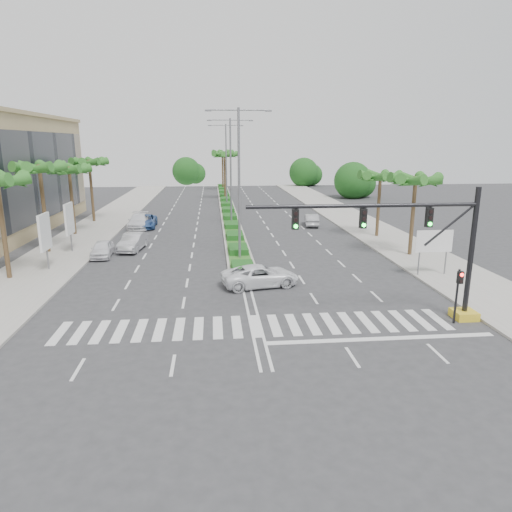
{
  "coord_description": "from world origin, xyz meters",
  "views": [
    {
      "loc": [
        -2.11,
        -22.31,
        9.4
      ],
      "look_at": [
        0.32,
        3.23,
        3.0
      ],
      "focal_mm": 32.0,
      "sensor_mm": 36.0,
      "label": 1
    }
  ],
  "objects_px": {
    "car_parked_a": "(102,249)",
    "car_parked_b": "(133,242)",
    "car_parked_d": "(139,221)",
    "car_right": "(312,220)",
    "car_parked_c": "(145,221)",
    "car_crossing": "(260,276)"
  },
  "relations": [
    {
      "from": "car_parked_d",
      "to": "car_crossing",
      "type": "height_order",
      "value": "car_parked_d"
    },
    {
      "from": "car_parked_a",
      "to": "car_parked_b",
      "type": "xyz_separation_m",
      "value": [
        2.18,
        2.26,
        0.09
      ]
    },
    {
      "from": "car_parked_b",
      "to": "car_right",
      "type": "bearing_deg",
      "value": 37.68
    },
    {
      "from": "car_parked_a",
      "to": "car_crossing",
      "type": "bearing_deg",
      "value": -39.74
    },
    {
      "from": "car_right",
      "to": "car_parked_d",
      "type": "bearing_deg",
      "value": 6.72
    },
    {
      "from": "car_crossing",
      "to": "car_right",
      "type": "relative_size",
      "value": 1.23
    },
    {
      "from": "car_parked_d",
      "to": "car_parked_a",
      "type": "bearing_deg",
      "value": -97.12
    },
    {
      "from": "car_parked_c",
      "to": "car_right",
      "type": "xyz_separation_m",
      "value": [
        19.04,
        -0.6,
        -0.03
      ]
    },
    {
      "from": "car_parked_a",
      "to": "car_parked_d",
      "type": "distance_m",
      "value": 13.35
    },
    {
      "from": "car_parked_a",
      "to": "car_right",
      "type": "distance_m",
      "value": 24.4
    },
    {
      "from": "car_parked_d",
      "to": "car_right",
      "type": "xyz_separation_m",
      "value": [
        19.7,
        -0.42,
        -0.09
      ]
    },
    {
      "from": "car_parked_c",
      "to": "car_crossing",
      "type": "distance_m",
      "value": 25.2
    },
    {
      "from": "car_parked_a",
      "to": "car_right",
      "type": "height_order",
      "value": "car_right"
    },
    {
      "from": "car_parked_d",
      "to": "car_right",
      "type": "distance_m",
      "value": 19.71
    },
    {
      "from": "car_parked_a",
      "to": "car_crossing",
      "type": "xyz_separation_m",
      "value": [
        12.44,
        -9.31,
        0.04
      ]
    },
    {
      "from": "car_parked_a",
      "to": "car_parked_c",
      "type": "distance_m",
      "value": 13.59
    },
    {
      "from": "car_crossing",
      "to": "car_parked_c",
      "type": "bearing_deg",
      "value": 14.13
    },
    {
      "from": "car_parked_b",
      "to": "car_crossing",
      "type": "distance_m",
      "value": 15.46
    },
    {
      "from": "car_parked_a",
      "to": "car_parked_b",
      "type": "height_order",
      "value": "car_parked_b"
    },
    {
      "from": "car_parked_a",
      "to": "car_parked_c",
      "type": "xyz_separation_m",
      "value": [
        1.68,
        13.49,
        0.05
      ]
    },
    {
      "from": "car_parked_b",
      "to": "car_parked_d",
      "type": "relative_size",
      "value": 0.86
    },
    {
      "from": "car_crossing",
      "to": "car_right",
      "type": "height_order",
      "value": "car_crossing"
    }
  ]
}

